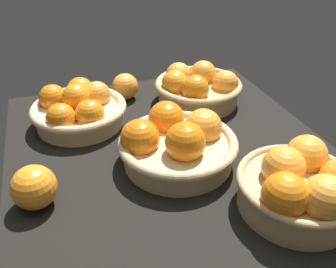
{
  "coord_description": "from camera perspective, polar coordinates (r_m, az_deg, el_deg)",
  "views": [
    {
      "loc": [
        -60.56,
        22.16,
        50.27
      ],
      "look_at": [
        3.67,
        0.47,
        7.0
      ],
      "focal_mm": 38.51,
      "sensor_mm": 36.0,
      "label": 1
    }
  ],
  "objects": [
    {
      "name": "market_tray",
      "position": [
        0.81,
        1.15,
        -4.56
      ],
      "size": [
        84.0,
        72.0,
        3.0
      ],
      "primitive_type": "cube",
      "color": "black",
      "rests_on": "ground"
    },
    {
      "name": "basket_near_left",
      "position": [
        0.68,
        20.4,
        -7.75
      ],
      "size": [
        22.39,
        22.39,
        11.91
      ],
      "color": "tan",
      "rests_on": "market_tray"
    },
    {
      "name": "basket_center",
      "position": [
        0.77,
        1.16,
        -1.39
      ],
      "size": [
        25.42,
        25.42,
        11.76
      ],
      "color": "tan",
      "rests_on": "market_tray"
    },
    {
      "name": "basket_far_right",
      "position": [
        0.93,
        -14.01,
        3.9
      ],
      "size": [
        23.69,
        23.69,
        10.8
      ],
      "color": "#D3BC8C",
      "rests_on": "market_tray"
    },
    {
      "name": "basket_near_right",
      "position": [
        1.01,
        4.64,
        7.38
      ],
      "size": [
        24.1,
        24.1,
        10.76
      ],
      "color": "tan",
      "rests_on": "market_tray"
    },
    {
      "name": "loose_orange_front_gap",
      "position": [
        0.7,
        -20.43,
        -7.91
      ],
      "size": [
        8.31,
        8.31,
        8.31
      ],
      "primitive_type": "sphere",
      "color": "orange",
      "rests_on": "market_tray"
    },
    {
      "name": "loose_orange_back_gap",
      "position": [
        1.04,
        -6.79,
        7.5
      ],
      "size": [
        7.38,
        7.38,
        7.38
      ],
      "primitive_type": "sphere",
      "color": "#F49E33",
      "rests_on": "market_tray"
    }
  ]
}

